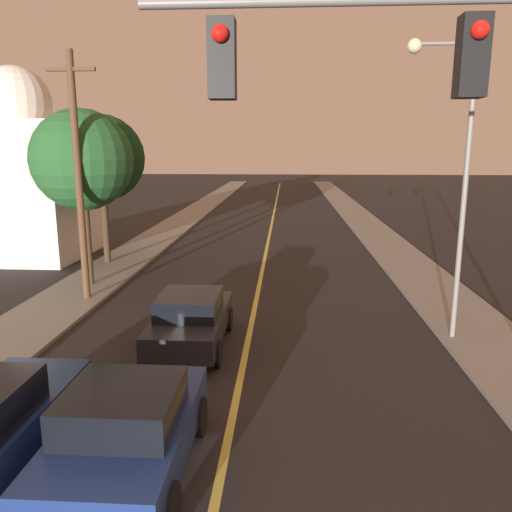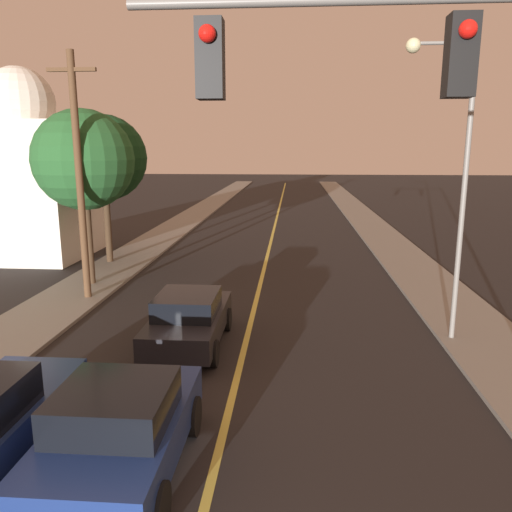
{
  "view_description": "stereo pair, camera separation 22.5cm",
  "coord_description": "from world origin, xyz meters",
  "px_view_note": "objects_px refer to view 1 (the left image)",
  "views": [
    {
      "loc": [
        1.0,
        -2.53,
        5.15
      ],
      "look_at": [
        0.0,
        13.86,
        1.6
      ],
      "focal_mm": 35.0,
      "sensor_mm": 36.0,
      "label": 1
    },
    {
      "loc": [
        1.22,
        -2.51,
        5.15
      ],
      "look_at": [
        0.0,
        13.86,
        1.6
      ],
      "focal_mm": 35.0,
      "sensor_mm": 36.0,
      "label": 2
    }
  ],
  "objects_px": {
    "car_near_lane_front": "(127,430)",
    "streetlamp_right": "(453,155)",
    "car_near_lane_second": "(191,319)",
    "utility_pole_left": "(78,174)",
    "domed_building_left": "(23,178)",
    "traffic_signal_mast": "(510,152)",
    "tree_left_near": "(82,160)",
    "tree_left_far": "(101,158)"
  },
  "relations": [
    {
      "from": "car_near_lane_front",
      "to": "streetlamp_right",
      "type": "xyz_separation_m",
      "value": [
        6.67,
        6.24,
        4.17
      ]
    },
    {
      "from": "car_near_lane_second",
      "to": "utility_pole_left",
      "type": "distance_m",
      "value": 6.81
    },
    {
      "from": "utility_pole_left",
      "to": "domed_building_left",
      "type": "relative_size",
      "value": 0.91
    },
    {
      "from": "traffic_signal_mast",
      "to": "domed_building_left",
      "type": "height_order",
      "value": "domed_building_left"
    },
    {
      "from": "streetlamp_right",
      "to": "tree_left_near",
      "type": "relative_size",
      "value": 1.19
    },
    {
      "from": "traffic_signal_mast",
      "to": "tree_left_far",
      "type": "bearing_deg",
      "value": 124.63
    },
    {
      "from": "car_near_lane_front",
      "to": "streetlamp_right",
      "type": "relative_size",
      "value": 0.5
    },
    {
      "from": "car_near_lane_second",
      "to": "domed_building_left",
      "type": "bearing_deg",
      "value": 132.76
    },
    {
      "from": "car_near_lane_second",
      "to": "utility_pole_left",
      "type": "height_order",
      "value": "utility_pole_left"
    },
    {
      "from": "traffic_signal_mast",
      "to": "utility_pole_left",
      "type": "distance_m",
      "value": 13.77
    },
    {
      "from": "car_near_lane_front",
      "to": "tree_left_far",
      "type": "bearing_deg",
      "value": 110.9
    },
    {
      "from": "streetlamp_right",
      "to": "tree_left_far",
      "type": "relative_size",
      "value": 1.18
    },
    {
      "from": "car_near_lane_front",
      "to": "utility_pole_left",
      "type": "bearing_deg",
      "value": 115.4
    },
    {
      "from": "traffic_signal_mast",
      "to": "domed_building_left",
      "type": "xyz_separation_m",
      "value": [
        -15.13,
        17.04,
        -1.35
      ]
    },
    {
      "from": "tree_left_near",
      "to": "streetlamp_right",
      "type": "bearing_deg",
      "value": -22.11
    },
    {
      "from": "streetlamp_right",
      "to": "tree_left_near",
      "type": "height_order",
      "value": "streetlamp_right"
    },
    {
      "from": "tree_left_far",
      "to": "domed_building_left",
      "type": "distance_m",
      "value": 4.83
    },
    {
      "from": "tree_left_far",
      "to": "domed_building_left",
      "type": "height_order",
      "value": "domed_building_left"
    },
    {
      "from": "domed_building_left",
      "to": "streetlamp_right",
      "type": "bearing_deg",
      "value": -30.87
    },
    {
      "from": "streetlamp_right",
      "to": "utility_pole_left",
      "type": "relative_size",
      "value": 0.95
    },
    {
      "from": "car_near_lane_second",
      "to": "traffic_signal_mast",
      "type": "xyz_separation_m",
      "value": [
        5.07,
        -6.16,
        4.35
      ]
    },
    {
      "from": "car_near_lane_front",
      "to": "tree_left_far",
      "type": "xyz_separation_m",
      "value": [
        -5.6,
        14.66,
        3.92
      ]
    },
    {
      "from": "car_near_lane_front",
      "to": "tree_left_near",
      "type": "relative_size",
      "value": 0.6
    },
    {
      "from": "streetlamp_right",
      "to": "tree_left_near",
      "type": "distance_m",
      "value": 12.51
    },
    {
      "from": "car_near_lane_front",
      "to": "streetlamp_right",
      "type": "bearing_deg",
      "value": 43.13
    },
    {
      "from": "streetlamp_right",
      "to": "tree_left_far",
      "type": "xyz_separation_m",
      "value": [
        -12.26,
        8.41,
        -0.25
      ]
    },
    {
      "from": "utility_pole_left",
      "to": "traffic_signal_mast",
      "type": "bearing_deg",
      "value": -46.63
    },
    {
      "from": "streetlamp_right",
      "to": "domed_building_left",
      "type": "relative_size",
      "value": 0.87
    },
    {
      "from": "car_near_lane_second",
      "to": "tree_left_near",
      "type": "distance_m",
      "value": 8.44
    },
    {
      "from": "domed_building_left",
      "to": "tree_left_far",
      "type": "bearing_deg",
      "value": -19.56
    },
    {
      "from": "streetlamp_right",
      "to": "utility_pole_left",
      "type": "bearing_deg",
      "value": 165.02
    },
    {
      "from": "streetlamp_right",
      "to": "domed_building_left",
      "type": "distance_m",
      "value": 19.52
    },
    {
      "from": "tree_left_near",
      "to": "utility_pole_left",
      "type": "bearing_deg",
      "value": -72.42
    },
    {
      "from": "utility_pole_left",
      "to": "streetlamp_right",
      "type": "bearing_deg",
      "value": -14.98
    },
    {
      "from": "tree_left_near",
      "to": "domed_building_left",
      "type": "distance_m",
      "value": 7.43
    },
    {
      "from": "car_near_lane_second",
      "to": "streetlamp_right",
      "type": "bearing_deg",
      "value": 7.5
    },
    {
      "from": "streetlamp_right",
      "to": "domed_building_left",
      "type": "bearing_deg",
      "value": 149.13
    },
    {
      "from": "traffic_signal_mast",
      "to": "streetlamp_right",
      "type": "height_order",
      "value": "streetlamp_right"
    },
    {
      "from": "car_near_lane_front",
      "to": "utility_pole_left",
      "type": "height_order",
      "value": "utility_pole_left"
    },
    {
      "from": "traffic_signal_mast",
      "to": "tree_left_near",
      "type": "xyz_separation_m",
      "value": [
        -10.0,
        11.75,
        -0.38
      ]
    },
    {
      "from": "traffic_signal_mast",
      "to": "car_near_lane_front",
      "type": "bearing_deg",
      "value": 171.07
    },
    {
      "from": "tree_left_near",
      "to": "car_near_lane_front",
      "type": "bearing_deg",
      "value": -65.8
    }
  ]
}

